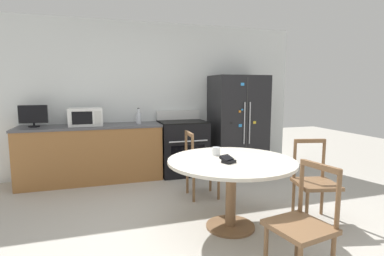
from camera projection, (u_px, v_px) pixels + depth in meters
The scene contains 14 objects.
ground_plane at pixel (208, 237), 2.99m from camera, with size 14.00×14.00×0.00m, color #B2ADA3.
back_wall at pixel (157, 98), 5.33m from camera, with size 5.20×0.10×2.60m.
kitchen_counter at pixel (92, 153), 4.77m from camera, with size 2.18×0.64×0.90m.
refrigerator at pixel (238, 123), 5.41m from camera, with size 0.94×0.71×1.70m.
oven_range at pixel (183, 147), 5.18m from camera, with size 0.79×0.68×1.08m.
microwave at pixel (86, 117), 4.66m from camera, with size 0.50×0.37×0.27m.
countertop_tv at pixel (33, 115), 4.49m from camera, with size 0.40×0.16×0.33m.
counter_bottle at pixel (139, 118), 4.93m from camera, with size 0.08×0.08×0.26m.
dining_table at pixel (231, 171), 3.13m from camera, with size 1.33×1.33×0.74m.
dining_chair_far at pixel (201, 166), 4.07m from camera, with size 0.44×0.44×0.90m.
dining_chair_near at pixel (302, 225), 2.29m from camera, with size 0.49×0.49×0.90m.
dining_chair_right at pixel (315, 183), 3.33m from camera, with size 0.51×0.51×0.90m.
candle_glass at pixel (216, 152), 3.31m from camera, with size 0.09×0.09×0.09m.
wallet at pixel (228, 160), 2.98m from camera, with size 0.16×0.17×0.07m.
Camera 1 is at (-1.00, -2.64, 1.48)m, focal length 28.00 mm.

